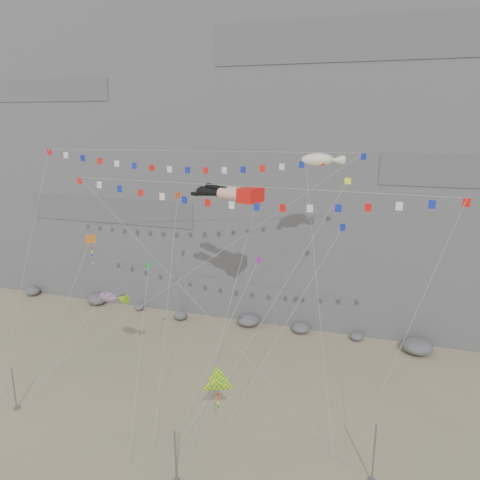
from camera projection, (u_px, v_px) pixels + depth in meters
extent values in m
plane|color=#9A8C6A|center=(186.00, 411.00, 37.55)|extent=(120.00, 120.00, 0.00)
cube|color=slate|center=(283.00, 101.00, 60.72)|extent=(80.00, 28.00, 50.00)
cylinder|color=slate|center=(14.00, 388.00, 37.38)|extent=(0.12, 0.12, 3.70)
cylinder|color=slate|center=(175.00, 457.00, 29.73)|extent=(0.12, 0.12, 3.86)
cylinder|color=slate|center=(374.00, 453.00, 29.72)|extent=(0.12, 0.12, 4.26)
cube|color=red|center=(250.00, 195.00, 38.04)|extent=(2.00, 2.34, 1.18)
cylinder|color=#F1B096|center=(229.00, 194.00, 38.57)|extent=(2.16, 1.45, 0.87)
sphere|color=black|center=(220.00, 193.00, 39.14)|extent=(0.80, 0.80, 0.80)
cone|color=black|center=(209.00, 192.00, 39.83)|extent=(2.49, 1.43, 0.81)
cube|color=black|center=(195.00, 194.00, 40.80)|extent=(0.84, 0.57, 0.29)
cylinder|color=#F1B096|center=(238.00, 192.00, 39.48)|extent=(2.16, 1.45, 0.87)
sphere|color=black|center=(229.00, 191.00, 40.05)|extent=(0.80, 0.80, 0.80)
cone|color=black|center=(218.00, 189.00, 40.70)|extent=(2.50, 1.44, 0.87)
cube|color=black|center=(204.00, 188.00, 41.63)|extent=(0.84, 0.57, 0.29)
cylinder|color=gray|center=(219.00, 328.00, 33.17)|extent=(0.03, 0.03, 22.52)
cylinder|color=gray|center=(100.00, 274.00, 39.35)|extent=(0.03, 0.03, 26.77)
cylinder|color=gray|center=(294.00, 320.00, 32.85)|extent=(0.03, 0.03, 20.61)
cube|color=slate|center=(348.00, 466.00, 31.53)|extent=(0.16, 0.16, 0.10)
cylinder|color=gray|center=(61.00, 317.00, 40.44)|extent=(0.03, 0.03, 14.53)
cube|color=slate|center=(30.00, 402.00, 38.61)|extent=(0.16, 0.16, 0.10)
cylinder|color=gray|center=(71.00, 349.00, 39.33)|extent=(0.03, 0.03, 10.49)
cube|color=slate|center=(32.00, 403.00, 38.56)|extent=(0.16, 0.16, 0.10)
cylinder|color=gray|center=(188.00, 432.00, 30.79)|extent=(0.03, 0.03, 7.34)
cylinder|color=gray|center=(325.00, 295.00, 35.60)|extent=(0.03, 0.03, 22.88)
cube|color=slate|center=(333.00, 459.00, 32.17)|extent=(0.16, 0.16, 0.10)
cylinder|color=gray|center=(167.00, 308.00, 37.41)|extent=(0.03, 0.03, 21.09)
cube|color=slate|center=(153.00, 453.00, 32.80)|extent=(0.16, 0.16, 0.10)
cylinder|color=gray|center=(216.00, 352.00, 34.45)|extent=(0.03, 0.03, 15.27)
cube|color=slate|center=(168.00, 453.00, 32.73)|extent=(0.16, 0.16, 0.10)
cylinder|color=gray|center=(139.00, 356.00, 34.89)|extent=(0.03, 0.03, 14.90)
cube|color=slate|center=(128.00, 467.00, 31.43)|extent=(0.16, 0.16, 0.10)
cylinder|color=gray|center=(268.00, 312.00, 34.19)|extent=(0.03, 0.03, 23.78)
cube|color=slate|center=(178.00, 460.00, 32.07)|extent=(0.16, 0.16, 0.10)
cylinder|color=gray|center=(276.00, 340.00, 33.20)|extent=(0.03, 0.03, 19.19)
cube|color=slate|center=(204.00, 462.00, 31.85)|extent=(0.16, 0.16, 0.10)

